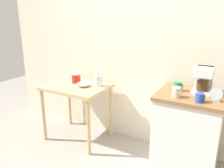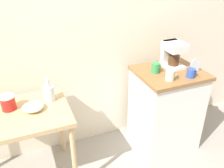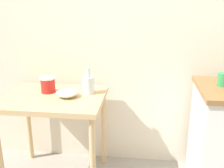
% 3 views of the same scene
% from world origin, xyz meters
% --- Properties ---
extents(back_wall, '(4.40, 0.10, 2.80)m').
position_xyz_m(back_wall, '(0.10, 0.41, 1.40)').
color(back_wall, beige).
rests_on(back_wall, ground_plane).
extents(wooden_table, '(0.80, 0.61, 0.76)m').
position_xyz_m(wooden_table, '(-0.73, -0.01, 0.65)').
color(wooden_table, tan).
rests_on(wooden_table, ground_plane).
extents(bowl_stoneware, '(0.18, 0.18, 0.06)m').
position_xyz_m(bowl_stoneware, '(-0.62, -0.01, 0.79)').
color(bowl_stoneware, beige).
rests_on(bowl_stoneware, wooden_table).
extents(glass_carafe_vase, '(0.10, 0.10, 0.22)m').
position_xyz_m(glass_carafe_vase, '(-0.46, 0.09, 0.83)').
color(glass_carafe_vase, silver).
rests_on(glass_carafe_vase, wooden_table).
extents(canister_enamel, '(0.12, 0.12, 0.13)m').
position_xyz_m(canister_enamel, '(-0.80, 0.08, 0.82)').
color(canister_enamel, red).
rests_on(canister_enamel, wooden_table).
extents(mug_tall_green, '(0.09, 0.08, 0.10)m').
position_xyz_m(mug_tall_green, '(0.55, 0.01, 0.94)').
color(mug_tall_green, '#338C4C').
rests_on(mug_tall_green, kitchen_counter).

